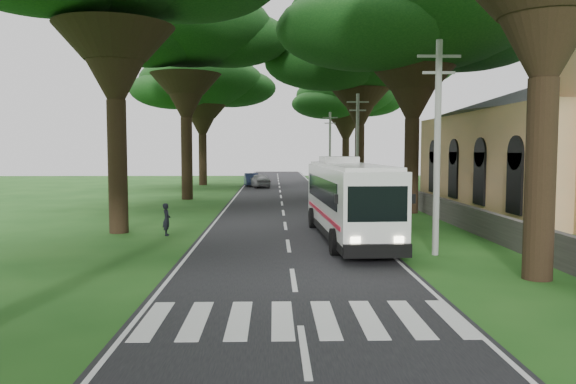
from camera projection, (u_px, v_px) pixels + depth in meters
name	position (u px, v px, depth m)	size (l,w,h in m)	color
ground	(296.00, 298.00, 15.06)	(140.00, 140.00, 0.00)	#194814
road	(282.00, 205.00, 39.98)	(8.00, 120.00, 0.04)	black
crosswalk	(299.00, 320.00, 13.07)	(8.00, 3.00, 0.01)	silver
property_wall	(411.00, 198.00, 39.16)	(0.35, 50.00, 1.20)	#383533
church	(556.00, 135.00, 36.61)	(14.00, 24.00, 11.60)	#E8A871
pole_near	(437.00, 144.00, 20.86)	(1.60, 0.24, 8.00)	gray
pole_mid	(357.00, 147.00, 40.80)	(1.60, 0.24, 8.00)	gray
pole_far	(330.00, 147.00, 60.73)	(1.60, 0.24, 8.00)	gray
tree_l_midb	(185.00, 31.00, 43.77)	(13.81, 13.81, 16.34)	black
tree_l_far	(202.00, 83.00, 61.83)	(13.62, 13.62, 14.35)	black
tree_r_mida	(414.00, 19.00, 34.29)	(15.42, 15.42, 15.29)	black
tree_r_midb	(360.00, 55.00, 52.16)	(16.16, 16.16, 16.24)	black
tree_r_far	(346.00, 97.00, 70.29)	(12.54, 12.54, 13.37)	black
coach_bus	(348.00, 199.00, 24.78)	(3.04, 11.44, 3.35)	white
distant_car_a	(259.00, 180.00, 58.32)	(1.70, 4.22, 1.44)	#9C9CA0
distant_car_b	(252.00, 179.00, 60.83)	(1.44, 4.13, 1.36)	navy
pedestrian	(167.00, 219.00, 25.90)	(0.55, 0.36, 1.50)	black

